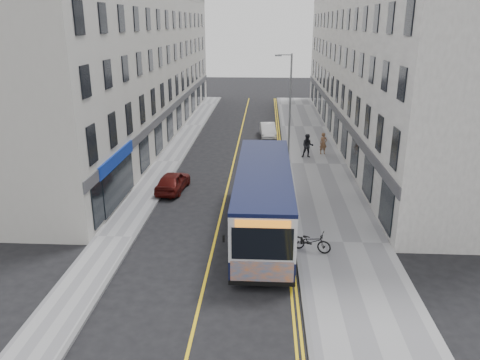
# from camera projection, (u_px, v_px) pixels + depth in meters

# --- Properties ---
(ground) EXTENTS (140.00, 140.00, 0.00)m
(ground) POSITION_uv_depth(u_px,v_px,m) (217.00, 230.00, 24.14)
(ground) COLOR black
(ground) RESTS_ON ground
(pavement_east) EXTENTS (4.50, 64.00, 0.12)m
(pavement_east) POSITION_uv_depth(u_px,v_px,m) (316.00, 164.00, 35.13)
(pavement_east) COLOR #98989B
(pavement_east) RESTS_ON ground
(pavement_west) EXTENTS (2.00, 64.00, 0.12)m
(pavement_west) POSITION_uv_depth(u_px,v_px,m) (168.00, 162.00, 35.73)
(pavement_west) COLOR #98989B
(pavement_west) RESTS_ON ground
(kerb_east) EXTENTS (0.18, 64.00, 0.13)m
(kerb_east) POSITION_uv_depth(u_px,v_px,m) (286.00, 164.00, 35.25)
(kerb_east) COLOR slate
(kerb_east) RESTS_ON ground
(kerb_west) EXTENTS (0.18, 64.00, 0.13)m
(kerb_west) POSITION_uv_depth(u_px,v_px,m) (181.00, 162.00, 35.67)
(kerb_west) COLOR slate
(kerb_west) RESTS_ON ground
(road_centre_line) EXTENTS (0.12, 64.00, 0.01)m
(road_centre_line) POSITION_uv_depth(u_px,v_px,m) (233.00, 164.00, 35.48)
(road_centre_line) COLOR yellow
(road_centre_line) RESTS_ON ground
(road_dbl_yellow_inner) EXTENTS (0.10, 64.00, 0.01)m
(road_dbl_yellow_inner) POSITION_uv_depth(u_px,v_px,m) (280.00, 164.00, 35.29)
(road_dbl_yellow_inner) COLOR yellow
(road_dbl_yellow_inner) RESTS_ON ground
(road_dbl_yellow_outer) EXTENTS (0.10, 64.00, 0.01)m
(road_dbl_yellow_outer) POSITION_uv_depth(u_px,v_px,m) (283.00, 164.00, 35.28)
(road_dbl_yellow_outer) COLOR yellow
(road_dbl_yellow_outer) RESTS_ON ground
(terrace_east) EXTENTS (6.00, 46.00, 13.00)m
(terrace_east) POSITION_uv_depth(u_px,v_px,m) (370.00, 66.00, 41.30)
(terrace_east) COLOR white
(terrace_east) RESTS_ON ground
(terrace_west) EXTENTS (6.00, 46.00, 13.00)m
(terrace_west) POSITION_uv_depth(u_px,v_px,m) (141.00, 65.00, 42.38)
(terrace_west) COLOR beige
(terrace_west) RESTS_ON ground
(streetlamp) EXTENTS (1.32, 0.18, 8.00)m
(streetlamp) POSITION_uv_depth(u_px,v_px,m) (289.00, 102.00, 35.74)
(streetlamp) COLOR gray
(streetlamp) RESTS_ON ground
(city_bus) EXTENTS (2.72, 11.66, 3.39)m
(city_bus) POSITION_uv_depth(u_px,v_px,m) (263.00, 197.00, 23.49)
(city_bus) COLOR black
(city_bus) RESTS_ON ground
(bicycle) EXTENTS (1.98, 1.25, 0.98)m
(bicycle) POSITION_uv_depth(u_px,v_px,m) (311.00, 241.00, 21.57)
(bicycle) COLOR black
(bicycle) RESTS_ON pavement_east
(pedestrian_near) EXTENTS (0.73, 0.59, 1.73)m
(pedestrian_near) POSITION_uv_depth(u_px,v_px,m) (323.00, 143.00, 37.41)
(pedestrian_near) COLOR #8A5E3F
(pedestrian_near) RESTS_ON pavement_east
(pedestrian_far) EXTENTS (0.93, 0.74, 1.85)m
(pedestrian_far) POSITION_uv_depth(u_px,v_px,m) (308.00, 146.00, 36.42)
(pedestrian_far) COLOR black
(pedestrian_far) RESTS_ON pavement_east
(car_white) EXTENTS (1.62, 3.89, 1.25)m
(car_white) POSITION_uv_depth(u_px,v_px,m) (268.00, 130.00, 43.66)
(car_white) COLOR white
(car_white) RESTS_ON ground
(car_maroon) EXTENTS (1.90, 3.89, 1.28)m
(car_maroon) POSITION_uv_depth(u_px,v_px,m) (173.00, 181.00, 29.59)
(car_maroon) COLOR #55110E
(car_maroon) RESTS_ON ground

